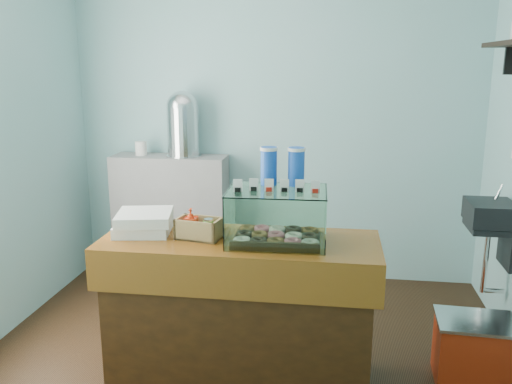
% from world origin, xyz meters
% --- Properties ---
extents(ground, '(3.50, 3.50, 0.00)m').
position_xyz_m(ground, '(0.00, 0.00, 0.00)').
color(ground, black).
rests_on(ground, ground).
extents(room_shell, '(3.54, 3.04, 2.82)m').
position_xyz_m(room_shell, '(0.03, 0.01, 1.71)').
color(room_shell, '#81BCBB').
rests_on(room_shell, ground).
extents(counter, '(1.60, 0.60, 0.90)m').
position_xyz_m(counter, '(0.00, -0.25, 0.46)').
color(counter, '#40210C').
rests_on(counter, ground).
extents(back_shelf, '(1.00, 0.32, 1.10)m').
position_xyz_m(back_shelf, '(-0.90, 1.32, 0.55)').
color(back_shelf, gray).
rests_on(back_shelf, ground).
extents(display_case, '(0.56, 0.42, 0.52)m').
position_xyz_m(display_case, '(0.22, -0.23, 1.07)').
color(display_case, '#331E0F').
rests_on(display_case, counter).
extents(condiment_crate, '(0.27, 0.19, 0.17)m').
position_xyz_m(condiment_crate, '(-0.24, -0.27, 0.96)').
color(condiment_crate, '#A48452').
rests_on(condiment_crate, counter).
extents(pastry_boxes, '(0.38, 0.37, 0.13)m').
position_xyz_m(pastry_boxes, '(-0.58, -0.20, 0.96)').
color(pastry_boxes, white).
rests_on(pastry_boxes, counter).
extents(coffee_urn, '(0.30, 0.30, 0.56)m').
position_xyz_m(coffee_urn, '(-0.77, 1.33, 1.39)').
color(coffee_urn, silver).
rests_on(coffee_urn, back_shelf).
extents(red_cooler, '(0.48, 0.37, 0.40)m').
position_xyz_m(red_cooler, '(1.39, -0.06, 0.20)').
color(red_cooler, '#AF280E').
rests_on(red_cooler, ground).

